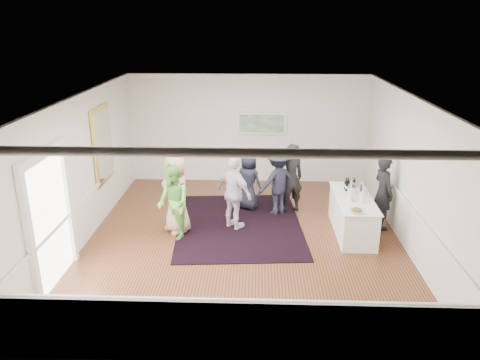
{
  "coord_description": "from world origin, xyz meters",
  "views": [
    {
      "loc": [
        0.27,
        -9.49,
        4.71
      ],
      "look_at": [
        -0.09,
        0.2,
        1.33
      ],
      "focal_mm": 35.0,
      "sensor_mm": 36.0,
      "label": 1
    }
  ],
  "objects_px": {
    "serving_table": "(352,215)",
    "bartender": "(383,192)",
    "guest_lilac": "(234,193)",
    "guest_dark_b": "(291,178)",
    "ice_bucket": "(357,189)",
    "guest_tan": "(176,194)",
    "guest_navy": "(248,181)",
    "guest_green": "(173,202)",
    "nut_bowl": "(357,211)",
    "guest_dark_a": "(277,182)"
  },
  "relations": [
    {
      "from": "guest_tan",
      "to": "guest_navy",
      "type": "bearing_deg",
      "value": 93.59
    },
    {
      "from": "guest_dark_b",
      "to": "nut_bowl",
      "type": "relative_size",
      "value": 6.45
    },
    {
      "from": "ice_bucket",
      "to": "guest_tan",
      "type": "bearing_deg",
      "value": -176.08
    },
    {
      "from": "guest_dark_b",
      "to": "ice_bucket",
      "type": "xyz_separation_m",
      "value": [
        1.44,
        -1.0,
        0.09
      ]
    },
    {
      "from": "bartender",
      "to": "guest_lilac",
      "type": "bearing_deg",
      "value": 74.9
    },
    {
      "from": "guest_green",
      "to": "nut_bowl",
      "type": "distance_m",
      "value": 3.97
    },
    {
      "from": "serving_table",
      "to": "ice_bucket",
      "type": "relative_size",
      "value": 8.22
    },
    {
      "from": "nut_bowl",
      "to": "guest_tan",
      "type": "bearing_deg",
      "value": 168.43
    },
    {
      "from": "guest_lilac",
      "to": "ice_bucket",
      "type": "distance_m",
      "value": 2.81
    },
    {
      "from": "guest_tan",
      "to": "guest_dark_b",
      "type": "relative_size",
      "value": 1.04
    },
    {
      "from": "guest_green",
      "to": "guest_navy",
      "type": "relative_size",
      "value": 1.12
    },
    {
      "from": "serving_table",
      "to": "nut_bowl",
      "type": "bearing_deg",
      "value": -97.0
    },
    {
      "from": "bartender",
      "to": "guest_tan",
      "type": "height_order",
      "value": "guest_tan"
    },
    {
      "from": "guest_lilac",
      "to": "guest_dark_b",
      "type": "bearing_deg",
      "value": -101.36
    },
    {
      "from": "bartender",
      "to": "guest_dark_b",
      "type": "xyz_separation_m",
      "value": [
        -2.07,
        0.92,
        0.01
      ]
    },
    {
      "from": "serving_table",
      "to": "guest_dark_a",
      "type": "distance_m",
      "value": 2.03
    },
    {
      "from": "bartender",
      "to": "guest_dark_a",
      "type": "height_order",
      "value": "bartender"
    },
    {
      "from": "guest_lilac",
      "to": "nut_bowl",
      "type": "distance_m",
      "value": 2.8
    },
    {
      "from": "bartender",
      "to": "ice_bucket",
      "type": "distance_m",
      "value": 0.64
    },
    {
      "from": "ice_bucket",
      "to": "guest_dark_a",
      "type": "bearing_deg",
      "value": 154.98
    },
    {
      "from": "bartender",
      "to": "nut_bowl",
      "type": "distance_m",
      "value": 1.44
    },
    {
      "from": "guest_green",
      "to": "guest_navy",
      "type": "height_order",
      "value": "guest_green"
    },
    {
      "from": "guest_lilac",
      "to": "guest_navy",
      "type": "distance_m",
      "value": 1.25
    },
    {
      "from": "serving_table",
      "to": "guest_navy",
      "type": "distance_m",
      "value": 2.78
    },
    {
      "from": "serving_table",
      "to": "guest_dark_b",
      "type": "relative_size",
      "value": 1.2
    },
    {
      "from": "guest_navy",
      "to": "ice_bucket",
      "type": "distance_m",
      "value": 2.76
    },
    {
      "from": "guest_green",
      "to": "guest_navy",
      "type": "distance_m",
      "value": 2.39
    },
    {
      "from": "guest_lilac",
      "to": "bartender",
      "type": "bearing_deg",
      "value": -136.76
    },
    {
      "from": "guest_lilac",
      "to": "guest_navy",
      "type": "relative_size",
      "value": 1.17
    },
    {
      "from": "guest_tan",
      "to": "guest_green",
      "type": "distance_m",
      "value": 0.34
    },
    {
      "from": "guest_lilac",
      "to": "guest_navy",
      "type": "bearing_deg",
      "value": -63.59
    },
    {
      "from": "guest_tan",
      "to": "ice_bucket",
      "type": "xyz_separation_m",
      "value": [
        4.13,
        0.28,
        0.06
      ]
    },
    {
      "from": "guest_dark_b",
      "to": "serving_table",
      "type": "bearing_deg",
      "value": 118.52
    },
    {
      "from": "serving_table",
      "to": "bartender",
      "type": "distance_m",
      "value": 0.91
    },
    {
      "from": "bartender",
      "to": "guest_dark_b",
      "type": "relative_size",
      "value": 0.99
    },
    {
      "from": "guest_lilac",
      "to": "guest_navy",
      "type": "xyz_separation_m",
      "value": [
        0.31,
        1.21,
        -0.13
      ]
    },
    {
      "from": "guest_dark_b",
      "to": "ice_bucket",
      "type": "distance_m",
      "value": 1.76
    },
    {
      "from": "bartender",
      "to": "guest_tan",
      "type": "distance_m",
      "value": 4.77
    },
    {
      "from": "guest_green",
      "to": "ice_bucket",
      "type": "distance_m",
      "value": 4.19
    },
    {
      "from": "bartender",
      "to": "guest_lilac",
      "type": "xyz_separation_m",
      "value": [
        -3.44,
        -0.16,
        -0.01
      ]
    },
    {
      "from": "guest_green",
      "to": "ice_bucket",
      "type": "relative_size",
      "value": 6.46
    },
    {
      "from": "guest_navy",
      "to": "guest_green",
      "type": "bearing_deg",
      "value": 77.54
    },
    {
      "from": "guest_green",
      "to": "nut_bowl",
      "type": "bearing_deg",
      "value": 50.18
    },
    {
      "from": "guest_dark_a",
      "to": "guest_lilac",
      "type": "bearing_deg",
      "value": 8.74
    },
    {
      "from": "guest_green",
      "to": "guest_tan",
      "type": "bearing_deg",
      "value": 144.73
    },
    {
      "from": "ice_bucket",
      "to": "nut_bowl",
      "type": "height_order",
      "value": "ice_bucket"
    },
    {
      "from": "bartender",
      "to": "guest_tan",
      "type": "bearing_deg",
      "value": 76.74
    },
    {
      "from": "guest_lilac",
      "to": "guest_dark_a",
      "type": "relative_size",
      "value": 1.03
    },
    {
      "from": "guest_tan",
      "to": "guest_navy",
      "type": "height_order",
      "value": "guest_tan"
    },
    {
      "from": "serving_table",
      "to": "guest_dark_b",
      "type": "bearing_deg",
      "value": 137.58
    }
  ]
}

